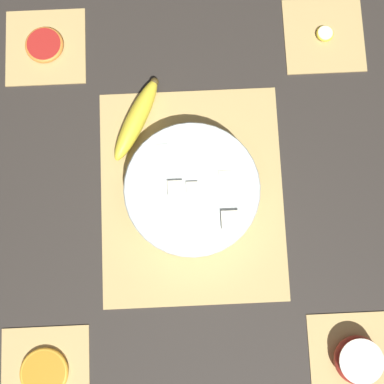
{
  "coord_description": "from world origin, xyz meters",
  "views": [
    {
      "loc": [
        -0.17,
        0.01,
        1.03
      ],
      "look_at": [
        0.0,
        0.0,
        0.04
      ],
      "focal_mm": 50.0,
      "sensor_mm": 36.0,
      "label": 1
    }
  ],
  "objects_px": {
    "whole_banana": "(136,119)",
    "orange_slice_whole": "(44,373)",
    "apple_half": "(358,360)",
    "banana_coin_single": "(325,34)",
    "grapefruit_slice": "(44,45)",
    "fruit_salad_bowl": "(192,191)"
  },
  "relations": [
    {
      "from": "fruit_salad_bowl",
      "to": "grapefruit_slice",
      "type": "bearing_deg",
      "value": 41.74
    },
    {
      "from": "fruit_salad_bowl",
      "to": "banana_coin_single",
      "type": "distance_m",
      "value": 0.43
    },
    {
      "from": "fruit_salad_bowl",
      "to": "apple_half",
      "type": "xyz_separation_m",
      "value": [
        -0.32,
        -0.29,
        -0.02
      ]
    },
    {
      "from": "fruit_salad_bowl",
      "to": "orange_slice_whole",
      "type": "distance_m",
      "value": 0.43
    },
    {
      "from": "apple_half",
      "to": "orange_slice_whole",
      "type": "height_order",
      "value": "apple_half"
    },
    {
      "from": "grapefruit_slice",
      "to": "apple_half",
      "type": "bearing_deg",
      "value": -138.2
    },
    {
      "from": "orange_slice_whole",
      "to": "banana_coin_single",
      "type": "height_order",
      "value": "orange_slice_whole"
    },
    {
      "from": "orange_slice_whole",
      "to": "grapefruit_slice",
      "type": "relative_size",
      "value": 1.15
    },
    {
      "from": "whole_banana",
      "to": "apple_half",
      "type": "height_order",
      "value": "apple_half"
    },
    {
      "from": "fruit_salad_bowl",
      "to": "grapefruit_slice",
      "type": "xyz_separation_m",
      "value": [
        0.32,
        0.29,
        -0.04
      ]
    },
    {
      "from": "whole_banana",
      "to": "orange_slice_whole",
      "type": "height_order",
      "value": "whole_banana"
    },
    {
      "from": "whole_banana",
      "to": "apple_half",
      "type": "bearing_deg",
      "value": -140.53
    },
    {
      "from": "grapefruit_slice",
      "to": "fruit_salad_bowl",
      "type": "bearing_deg",
      "value": -138.26
    },
    {
      "from": "fruit_salad_bowl",
      "to": "apple_half",
      "type": "distance_m",
      "value": 0.43
    },
    {
      "from": "orange_slice_whole",
      "to": "whole_banana",
      "type": "bearing_deg",
      "value": -21.3
    },
    {
      "from": "apple_half",
      "to": "orange_slice_whole",
      "type": "distance_m",
      "value": 0.57
    },
    {
      "from": "apple_half",
      "to": "grapefruit_slice",
      "type": "height_order",
      "value": "apple_half"
    },
    {
      "from": "apple_half",
      "to": "fruit_salad_bowl",
      "type": "bearing_deg",
      "value": 41.87
    },
    {
      "from": "apple_half",
      "to": "banana_coin_single",
      "type": "relative_size",
      "value": 2.45
    },
    {
      "from": "fruit_salad_bowl",
      "to": "grapefruit_slice",
      "type": "distance_m",
      "value": 0.43
    },
    {
      "from": "grapefruit_slice",
      "to": "orange_slice_whole",
      "type": "bearing_deg",
      "value": -180.0
    },
    {
      "from": "banana_coin_single",
      "to": "orange_slice_whole",
      "type": "bearing_deg",
      "value": 138.2
    }
  ]
}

